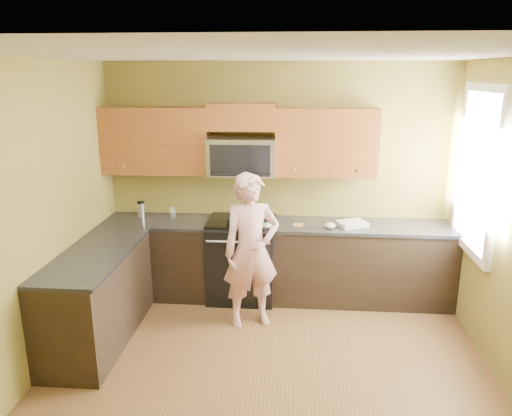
# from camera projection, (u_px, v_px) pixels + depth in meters

# --- Properties ---
(floor) EXTENTS (4.00, 4.00, 0.00)m
(floor) POSITION_uv_depth(u_px,v_px,m) (267.00, 384.00, 4.19)
(floor) COLOR brown
(floor) RESTS_ON ground
(ceiling) EXTENTS (4.00, 4.00, 0.00)m
(ceiling) POSITION_uv_depth(u_px,v_px,m) (269.00, 54.00, 3.46)
(ceiling) COLOR white
(ceiling) RESTS_ON ground
(wall_back) EXTENTS (4.00, 0.00, 4.00)m
(wall_back) POSITION_uv_depth(u_px,v_px,m) (278.00, 180.00, 5.75)
(wall_back) COLOR olive
(wall_back) RESTS_ON ground
(wall_front) EXTENTS (4.00, 0.00, 4.00)m
(wall_front) POSITION_uv_depth(u_px,v_px,m) (238.00, 398.00, 1.91)
(wall_front) COLOR olive
(wall_front) RESTS_ON ground
(wall_left) EXTENTS (0.00, 4.00, 4.00)m
(wall_left) POSITION_uv_depth(u_px,v_px,m) (23.00, 228.00, 3.98)
(wall_left) COLOR olive
(wall_left) RESTS_ON ground
(cabinet_back_run) EXTENTS (4.00, 0.60, 0.88)m
(cabinet_back_run) POSITION_uv_depth(u_px,v_px,m) (276.00, 262.00, 5.70)
(cabinet_back_run) COLOR black
(cabinet_back_run) RESTS_ON floor
(cabinet_left_run) EXTENTS (0.60, 1.60, 0.88)m
(cabinet_left_run) POSITION_uv_depth(u_px,v_px,m) (98.00, 298.00, 4.78)
(cabinet_left_run) COLOR black
(cabinet_left_run) RESTS_ON floor
(countertop_back) EXTENTS (4.00, 0.62, 0.04)m
(countertop_back) POSITION_uv_depth(u_px,v_px,m) (276.00, 225.00, 5.57)
(countertop_back) COLOR black
(countertop_back) RESTS_ON cabinet_back_run
(countertop_left) EXTENTS (0.62, 1.60, 0.04)m
(countertop_left) POSITION_uv_depth(u_px,v_px,m) (94.00, 254.00, 4.66)
(countertop_left) COLOR black
(countertop_left) RESTS_ON cabinet_left_run
(stove) EXTENTS (0.76, 0.65, 0.95)m
(stove) POSITION_uv_depth(u_px,v_px,m) (242.00, 259.00, 5.70)
(stove) COLOR black
(stove) RESTS_ON floor
(microwave) EXTENTS (0.76, 0.40, 0.42)m
(microwave) POSITION_uv_depth(u_px,v_px,m) (242.00, 175.00, 5.56)
(microwave) COLOR silver
(microwave) RESTS_ON wall_back
(upper_cab_left) EXTENTS (1.22, 0.33, 0.75)m
(upper_cab_left) POSITION_uv_depth(u_px,v_px,m) (158.00, 173.00, 5.67)
(upper_cab_left) COLOR brown
(upper_cab_left) RESTS_ON wall_back
(upper_cab_right) EXTENTS (1.12, 0.33, 0.75)m
(upper_cab_right) POSITION_uv_depth(u_px,v_px,m) (325.00, 175.00, 5.52)
(upper_cab_right) COLOR brown
(upper_cab_right) RESTS_ON wall_back
(upper_cab_over_mw) EXTENTS (0.76, 0.33, 0.30)m
(upper_cab_over_mw) POSITION_uv_depth(u_px,v_px,m) (242.00, 117.00, 5.42)
(upper_cab_over_mw) COLOR brown
(upper_cab_over_mw) RESTS_ON wall_back
(window) EXTENTS (0.06, 1.06, 1.66)m
(window) POSITION_uv_depth(u_px,v_px,m) (479.00, 171.00, 4.74)
(window) COLOR white
(window) RESTS_ON wall_right
(woman) EXTENTS (0.69, 0.57, 1.62)m
(woman) POSITION_uv_depth(u_px,v_px,m) (251.00, 251.00, 5.00)
(woman) COLOR #E07074
(woman) RESTS_ON floor
(frying_pan) EXTENTS (0.42, 0.57, 0.07)m
(frying_pan) POSITION_uv_depth(u_px,v_px,m) (240.00, 223.00, 5.45)
(frying_pan) COLOR black
(frying_pan) RESTS_ON stove
(butter_tub) EXTENTS (0.15, 0.15, 0.09)m
(butter_tub) POSITION_uv_depth(u_px,v_px,m) (269.00, 226.00, 5.45)
(butter_tub) COLOR yellow
(butter_tub) RESTS_ON countertop_back
(toast_slice) EXTENTS (0.11, 0.11, 0.01)m
(toast_slice) POSITION_uv_depth(u_px,v_px,m) (298.00, 225.00, 5.46)
(toast_slice) COLOR #B27F47
(toast_slice) RESTS_ON countertop_back
(napkin_a) EXTENTS (0.13, 0.13, 0.06)m
(napkin_a) POSITION_uv_depth(u_px,v_px,m) (267.00, 226.00, 5.36)
(napkin_a) COLOR silver
(napkin_a) RESTS_ON countertop_back
(napkin_b) EXTENTS (0.16, 0.16, 0.07)m
(napkin_b) POSITION_uv_depth(u_px,v_px,m) (330.00, 226.00, 5.36)
(napkin_b) COLOR silver
(napkin_b) RESTS_ON countertop_back
(dish_towel) EXTENTS (0.37, 0.34, 0.05)m
(dish_towel) POSITION_uv_depth(u_px,v_px,m) (352.00, 224.00, 5.45)
(dish_towel) COLOR white
(dish_towel) RESTS_ON countertop_back
(travel_mug) EXTENTS (0.10, 0.10, 0.19)m
(travel_mug) POSITION_uv_depth(u_px,v_px,m) (142.00, 217.00, 5.80)
(travel_mug) COLOR silver
(travel_mug) RESTS_ON countertop_back
(glass_b) EXTENTS (0.09, 0.09, 0.12)m
(glass_b) POSITION_uv_depth(u_px,v_px,m) (173.00, 212.00, 5.78)
(glass_b) COLOR silver
(glass_b) RESTS_ON countertop_back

